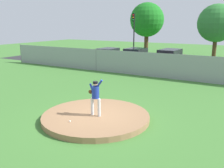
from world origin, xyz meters
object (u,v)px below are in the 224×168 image
(parked_car_white, at_px, (108,56))
(traffic_cone_orange, at_px, (183,68))
(pitcher_youth, at_px, (95,95))
(traffic_light_near, at_px, (134,29))
(parked_car_teal, at_px, (135,58))
(parked_car_burgundy, at_px, (170,59))
(baseball, at_px, (70,121))

(parked_car_white, height_order, traffic_cone_orange, parked_car_white)
(pitcher_youth, bearing_deg, traffic_light_near, 110.85)
(parked_car_teal, height_order, parked_car_burgundy, parked_car_burgundy)
(parked_car_burgundy, bearing_deg, pitcher_youth, -84.39)
(parked_car_teal, bearing_deg, traffic_cone_orange, -4.99)
(parked_car_teal, bearing_deg, parked_car_burgundy, 10.43)
(parked_car_teal, bearing_deg, parked_car_white, 175.94)
(pitcher_youth, distance_m, traffic_cone_orange, 14.03)
(parked_car_burgundy, relative_size, parked_car_white, 1.13)
(pitcher_youth, distance_m, parked_car_burgundy, 15.12)
(pitcher_youth, xyz_separation_m, baseball, (-0.48, -1.19, -0.92))
(parked_car_teal, xyz_separation_m, traffic_light_near, (-2.24, 4.15, 2.79))
(pitcher_youth, relative_size, parked_car_burgundy, 0.35)
(baseball, relative_size, parked_car_teal, 0.02)
(parked_car_white, bearing_deg, traffic_cone_orange, -4.61)
(pitcher_youth, relative_size, traffic_cone_orange, 3.02)
(traffic_light_near, bearing_deg, baseball, -71.55)
(baseball, xyz_separation_m, parked_car_burgundy, (-1.00, 16.23, 0.58))
(pitcher_youth, relative_size, traffic_light_near, 0.31)
(parked_car_white, bearing_deg, parked_car_burgundy, 3.17)
(baseball, height_order, parked_car_teal, parked_car_teal)
(parked_car_teal, height_order, traffic_cone_orange, parked_car_teal)
(pitcher_youth, relative_size, parked_car_teal, 0.40)
(parked_car_burgundy, distance_m, parked_car_white, 6.78)
(parked_car_burgundy, xyz_separation_m, traffic_light_near, (-5.60, 3.53, 2.77))
(baseball, distance_m, traffic_cone_orange, 15.19)
(parked_car_burgundy, height_order, traffic_cone_orange, parked_car_burgundy)
(baseball, relative_size, parked_car_burgundy, 0.02)
(parked_car_white, distance_m, traffic_light_near, 4.97)
(parked_car_burgundy, bearing_deg, baseball, -86.49)
(pitcher_youth, xyz_separation_m, parked_car_burgundy, (-1.48, 15.04, -0.34))
(pitcher_youth, height_order, parked_car_white, pitcher_youth)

